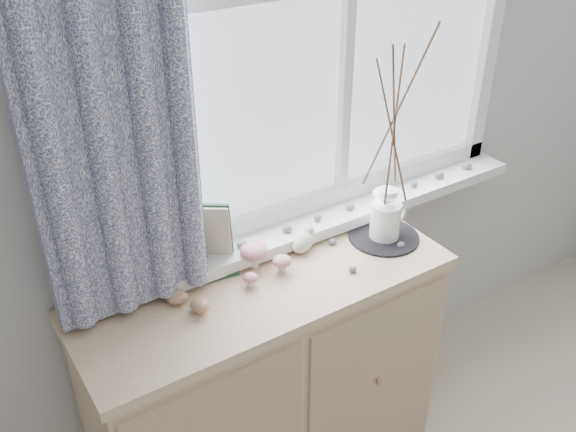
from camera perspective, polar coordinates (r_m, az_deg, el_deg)
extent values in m
cube|color=#B8B7B5|center=(2.01, -2.22, 9.39)|extent=(4.00, 0.04, 2.60)
cube|color=white|center=(2.29, 5.47, 0.48)|extent=(1.45, 0.16, 0.04)
cube|color=#0A0E38|center=(1.58, -16.94, 16.32)|extent=(0.44, 0.06, 1.61)
cube|color=beige|center=(2.28, -1.80, -14.86)|extent=(1.17, 0.43, 0.81)
cube|color=beige|center=(1.99, -2.00, -6.36)|extent=(1.20, 0.45, 0.03)
cube|color=tan|center=(2.28, 7.75, -15.21)|extent=(0.55, 0.01, 0.75)
cylinder|color=white|center=(2.04, -3.01, -3.85)|extent=(0.03, 0.03, 0.06)
ellipsoid|color=#A10510|center=(2.02, -3.04, -3.15)|extent=(0.09, 0.09, 0.05)
cylinder|color=white|center=(2.02, -0.52, -4.49)|extent=(0.03, 0.03, 0.04)
ellipsoid|color=#A10510|center=(2.01, -0.52, -4.01)|extent=(0.06, 0.06, 0.03)
cylinder|color=white|center=(1.96, -3.33, -5.85)|extent=(0.02, 0.02, 0.03)
ellipsoid|color=#A10510|center=(1.95, -3.34, -5.48)|extent=(0.05, 0.05, 0.03)
ellipsoid|color=tan|center=(1.87, -7.82, -7.87)|extent=(0.05, 0.04, 0.07)
ellipsoid|color=tan|center=(1.91, -9.84, -7.12)|extent=(0.05, 0.04, 0.07)
cylinder|color=black|center=(2.21, 8.51, -1.84)|extent=(0.24, 0.24, 0.01)
cylinder|color=white|center=(2.17, 8.64, -0.39)|extent=(0.11, 0.11, 0.12)
cone|color=white|center=(2.13, 8.81, 1.48)|extent=(0.10, 0.10, 0.04)
cylinder|color=white|center=(2.12, 8.86, 2.01)|extent=(0.06, 0.06, 0.03)
torus|color=white|center=(2.21, 9.76, 0.17)|extent=(0.08, 0.02, 0.08)
ellipsoid|color=gray|center=(2.03, 5.76, -4.73)|extent=(0.03, 0.03, 0.02)
ellipsoid|color=gray|center=(2.15, 3.99, -2.30)|extent=(0.03, 0.03, 0.02)
ellipsoid|color=gray|center=(2.17, 10.03, -2.55)|extent=(0.03, 0.03, 0.02)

